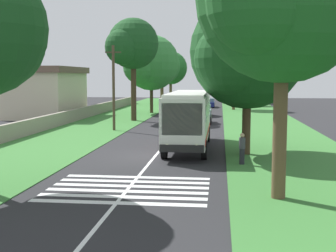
{
  "coord_description": "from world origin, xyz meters",
  "views": [
    {
      "loc": [
        -26.66,
        -3.83,
        4.7
      ],
      "look_at": [
        2.45,
        -0.54,
        1.6
      ],
      "focal_mm": 49.37,
      "sensor_mm": 36.0,
      "label": 1
    }
  ],
  "objects_px": {
    "roadside_building": "(46,92)",
    "trailing_car_3": "(209,103)",
    "roadside_tree_right_1": "(233,65)",
    "roadside_tree_left_3": "(161,67)",
    "roadside_tree_left_0": "(150,64)",
    "roadside_tree_right_3": "(229,63)",
    "trailing_car_0": "(203,117)",
    "roadside_tree_left_1": "(170,69)",
    "roadside_tree_right_4": "(279,0)",
    "utility_pole": "(114,86)",
    "roadside_tree_right_0": "(245,54)",
    "pedestrian": "(242,148)",
    "trailing_car_2": "(179,106)",
    "trailing_car_1": "(204,111)",
    "roadside_tree_left_2": "(132,46)",
    "coach_bus": "(189,116)",
    "roadside_tree_right_2": "(233,72)"
  },
  "relations": [
    {
      "from": "roadside_tree_right_4",
      "to": "roadside_building",
      "type": "xyz_separation_m",
      "value": [
        34.82,
        22.66,
        -4.58
      ]
    },
    {
      "from": "trailing_car_0",
      "to": "trailing_car_2",
      "type": "distance_m",
      "value": 17.47
    },
    {
      "from": "trailing_car_1",
      "to": "roadside_tree_right_2",
      "type": "height_order",
      "value": "roadside_tree_right_2"
    },
    {
      "from": "trailing_car_0",
      "to": "roadside_tree_left_3",
      "type": "distance_m",
      "value": 32.96
    },
    {
      "from": "trailing_car_3",
      "to": "roadside_tree_right_4",
      "type": "distance_m",
      "value": 55.05
    },
    {
      "from": "utility_pole",
      "to": "roadside_building",
      "type": "relative_size",
      "value": 0.65
    },
    {
      "from": "roadside_tree_left_0",
      "to": "roadside_tree_right_1",
      "type": "relative_size",
      "value": 1.1
    },
    {
      "from": "roadside_tree_left_0",
      "to": "roadside_tree_left_2",
      "type": "relative_size",
      "value": 0.93
    },
    {
      "from": "trailing_car_2",
      "to": "roadside_tree_right_0",
      "type": "height_order",
      "value": "roadside_tree_right_0"
    },
    {
      "from": "roadside_tree_left_0",
      "to": "roadside_tree_left_2",
      "type": "bearing_deg",
      "value": 178.55
    },
    {
      "from": "roadside_building",
      "to": "trailing_car_3",
      "type": "bearing_deg",
      "value": -43.64
    },
    {
      "from": "roadside_tree_left_1",
      "to": "roadside_tree_right_3",
      "type": "distance_m",
      "value": 11.36
    },
    {
      "from": "trailing_car_3",
      "to": "roadside_tree_left_2",
      "type": "xyz_separation_m",
      "value": [
        -23.45,
        7.66,
        7.38
      ]
    },
    {
      "from": "trailing_car_2",
      "to": "roadside_tree_left_2",
      "type": "xyz_separation_m",
      "value": [
        -14.99,
        3.75,
        7.38
      ]
    },
    {
      "from": "coach_bus",
      "to": "roadside_tree_left_3",
      "type": "relative_size",
      "value": 1.15
    },
    {
      "from": "pedestrian",
      "to": "roadside_tree_right_4",
      "type": "bearing_deg",
      "value": -171.96
    },
    {
      "from": "roadside_tree_right_1",
      "to": "roadside_tree_left_2",
      "type": "bearing_deg",
      "value": 148.4
    },
    {
      "from": "roadside_tree_right_4",
      "to": "roadside_building",
      "type": "distance_m",
      "value": 41.8
    },
    {
      "from": "roadside_tree_right_2",
      "to": "roadside_tree_left_0",
      "type": "bearing_deg",
      "value": 148.86
    },
    {
      "from": "coach_bus",
      "to": "trailing_car_3",
      "type": "bearing_deg",
      "value": -0.37
    },
    {
      "from": "roadside_tree_left_3",
      "to": "pedestrian",
      "type": "xyz_separation_m",
      "value": [
        -53.58,
        -11.28,
        -5.52
      ]
    },
    {
      "from": "trailing_car_2",
      "to": "trailing_car_1",
      "type": "bearing_deg",
      "value": -155.69
    },
    {
      "from": "trailing_car_3",
      "to": "roadside_tree_right_1",
      "type": "bearing_deg",
      "value": -145.1
    },
    {
      "from": "roadside_tree_right_0",
      "to": "utility_pole",
      "type": "distance_m",
      "value": 15.84
    },
    {
      "from": "roadside_tree_left_3",
      "to": "roadside_building",
      "type": "distance_m",
      "value": 27.78
    },
    {
      "from": "roadside_tree_right_2",
      "to": "utility_pole",
      "type": "xyz_separation_m",
      "value": [
        -38.61,
        11.32,
        -1.71
      ]
    },
    {
      "from": "roadside_tree_right_3",
      "to": "utility_pole",
      "type": "relative_size",
      "value": 1.5
    },
    {
      "from": "roadside_tree_left_0",
      "to": "roadside_building",
      "type": "xyz_separation_m",
      "value": [
        -7.06,
        11.36,
        -3.41
      ]
    },
    {
      "from": "roadside_tree_left_1",
      "to": "roadside_tree_right_4",
      "type": "relative_size",
      "value": 0.88
    },
    {
      "from": "trailing_car_1",
      "to": "roadside_tree_left_3",
      "type": "relative_size",
      "value": 0.44
    },
    {
      "from": "roadside_tree_left_1",
      "to": "roadside_tree_right_3",
      "type": "height_order",
      "value": "roadside_tree_right_3"
    },
    {
      "from": "roadside_tree_right_0",
      "to": "roadside_building",
      "type": "bearing_deg",
      "value": 41.87
    },
    {
      "from": "trailing_car_2",
      "to": "roadside_tree_right_1",
      "type": "relative_size",
      "value": 0.47
    },
    {
      "from": "coach_bus",
      "to": "roadside_building",
      "type": "bearing_deg",
      "value": 39.13
    },
    {
      "from": "trailing_car_2",
      "to": "utility_pole",
      "type": "bearing_deg",
      "value": 171.47
    },
    {
      "from": "trailing_car_3",
      "to": "roadside_tree_left_3",
      "type": "height_order",
      "value": "roadside_tree_left_3"
    },
    {
      "from": "trailing_car_1",
      "to": "roadside_tree_left_2",
      "type": "bearing_deg",
      "value": 132.02
    },
    {
      "from": "roadside_tree_left_0",
      "to": "roadside_tree_right_3",
      "type": "xyz_separation_m",
      "value": [
        27.75,
        -10.66,
        0.9
      ]
    },
    {
      "from": "pedestrian",
      "to": "roadside_tree_right_1",
      "type": "bearing_deg",
      "value": -0.86
    },
    {
      "from": "trailing_car_0",
      "to": "roadside_building",
      "type": "relative_size",
      "value": 0.38
    },
    {
      "from": "roadside_tree_left_1",
      "to": "roadside_building",
      "type": "xyz_separation_m",
      "value": [
        -36.41,
        10.82,
        -3.34
      ]
    },
    {
      "from": "trailing_car_0",
      "to": "roadside_tree_right_0",
      "type": "distance_m",
      "value": 19.68
    },
    {
      "from": "trailing_car_0",
      "to": "roadside_tree_left_2",
      "type": "bearing_deg",
      "value": 75.1
    },
    {
      "from": "trailing_car_2",
      "to": "roadside_tree_right_0",
      "type": "bearing_deg",
      "value": -168.73
    },
    {
      "from": "roadside_tree_left_2",
      "to": "roadside_tree_left_3",
      "type": "xyz_separation_m",
      "value": [
        29.32,
        0.66,
        -1.62
      ]
    },
    {
      "from": "roadside_tree_right_2",
      "to": "trailing_car_0",
      "type": "bearing_deg",
      "value": 173.15
    },
    {
      "from": "roadside_tree_right_2",
      "to": "roadside_tree_right_0",
      "type": "bearing_deg",
      "value": 179.35
    },
    {
      "from": "roadside_tree_right_0",
      "to": "utility_pole",
      "type": "bearing_deg",
      "value": 43.26
    },
    {
      "from": "trailing_car_2",
      "to": "roadside_tree_left_1",
      "type": "relative_size",
      "value": 0.45
    },
    {
      "from": "roadside_tree_left_1",
      "to": "roadside_building",
      "type": "distance_m",
      "value": 38.13
    }
  ]
}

